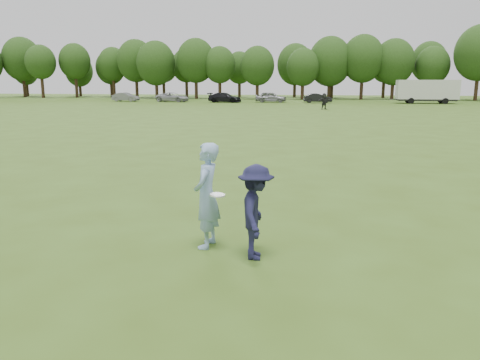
# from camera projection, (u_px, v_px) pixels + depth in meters

# --- Properties ---
(ground) EXTENTS (200.00, 200.00, 0.00)m
(ground) POSITION_uv_depth(u_px,v_px,m) (241.00, 247.00, 8.59)
(ground) COLOR #385117
(ground) RESTS_ON ground
(thrower) EXTENTS (0.49, 0.72, 1.92)m
(thrower) POSITION_uv_depth(u_px,v_px,m) (207.00, 196.00, 8.41)
(thrower) COLOR #8EB0DC
(thrower) RESTS_ON ground
(defender) EXTENTS (0.70, 1.10, 1.63)m
(defender) POSITION_uv_depth(u_px,v_px,m) (256.00, 212.00, 7.89)
(defender) COLOR #1A1A39
(defender) RESTS_ON ground
(player_far_d) EXTENTS (1.68, 1.25, 1.76)m
(player_far_d) POSITION_uv_depth(u_px,v_px,m) (324.00, 101.00, 50.68)
(player_far_d) COLOR black
(player_far_d) RESTS_ON ground
(car_b) EXTENTS (4.14, 1.72, 1.33)m
(car_b) POSITION_uv_depth(u_px,v_px,m) (126.00, 97.00, 70.94)
(car_b) COLOR slate
(car_b) RESTS_ON ground
(car_c) EXTENTS (5.18, 2.88, 1.37)m
(car_c) POSITION_uv_depth(u_px,v_px,m) (173.00, 97.00, 69.59)
(car_c) COLOR #9D9DA1
(car_c) RESTS_ON ground
(car_d) EXTENTS (5.04, 2.51, 1.41)m
(car_d) POSITION_uv_depth(u_px,v_px,m) (225.00, 98.00, 67.53)
(car_d) COLOR black
(car_d) RESTS_ON ground
(car_e) EXTENTS (4.52, 1.87, 1.53)m
(car_e) POSITION_uv_depth(u_px,v_px,m) (271.00, 97.00, 67.63)
(car_e) COLOR gray
(car_e) RESTS_ON ground
(car_f) EXTENTS (4.16, 1.93, 1.32)m
(car_f) POSITION_uv_depth(u_px,v_px,m) (318.00, 98.00, 66.21)
(car_f) COLOR black
(car_f) RESTS_ON ground
(disc_in_play) EXTENTS (0.28, 0.28, 0.05)m
(disc_in_play) POSITION_uv_depth(u_px,v_px,m) (217.00, 195.00, 8.19)
(disc_in_play) COLOR white
(disc_in_play) RESTS_ON ground
(cargo_trailer) EXTENTS (9.00, 2.75, 3.20)m
(cargo_trailer) POSITION_uv_depth(u_px,v_px,m) (427.00, 90.00, 64.12)
(cargo_trailer) COLOR silver
(cargo_trailer) RESTS_ON ground
(treeline) EXTENTS (130.35, 18.39, 11.74)m
(treeline) POSITION_uv_depth(u_px,v_px,m) (330.00, 62.00, 81.03)
(treeline) COLOR #332114
(treeline) RESTS_ON ground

